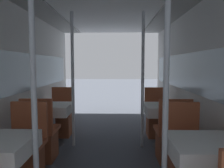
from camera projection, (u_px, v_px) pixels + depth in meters
name	position (u px, v px, depth m)	size (l,w,h in m)	color
wall_left	(6.00, 83.00, 2.93)	(0.05, 6.66, 2.26)	silver
wall_right	(206.00, 83.00, 2.87)	(0.05, 6.66, 2.26)	silver
chair_left_far_0	(24.00, 158.00, 2.59)	(0.45, 0.45, 0.94)	brown
support_pole_left_0	(34.00, 94.00, 1.95)	(0.05, 0.05, 2.26)	silver
dining_table_left_1	(52.00, 111.00, 3.72)	(0.62, 0.62, 0.72)	#4C4C51
chair_left_near_1	(42.00, 140.00, 3.18)	(0.45, 0.45, 0.94)	brown
chair_left_far_1	(61.00, 121.00, 4.31)	(0.45, 0.45, 0.94)	brown
support_pole_left_1	(73.00, 80.00, 3.67)	(0.05, 0.05, 2.26)	silver
dining_table_right_0	(204.00, 152.00, 1.96)	(0.62, 0.62, 0.72)	#4C4C51
chair_right_far_0	(184.00, 159.00, 2.55)	(0.45, 0.45, 0.94)	brown
support_pole_right_0	(166.00, 95.00, 1.92)	(0.05, 0.05, 2.26)	silver
dining_table_right_1	(163.00, 111.00, 3.68)	(0.62, 0.62, 0.72)	#4C4C51
chair_right_near_1	(171.00, 141.00, 3.14)	(0.45, 0.45, 0.94)	brown
chair_right_far_1	(157.00, 121.00, 4.27)	(0.45, 0.45, 0.94)	brown
support_pole_right_1	(143.00, 81.00, 3.64)	(0.05, 0.05, 2.26)	silver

